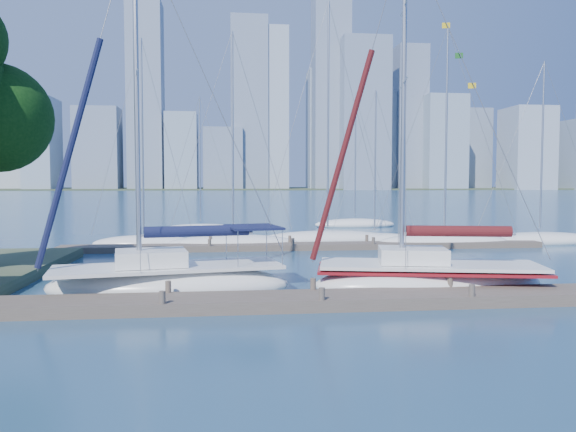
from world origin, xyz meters
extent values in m
plane|color=navy|center=(0.00, 0.00, 0.00)|extent=(700.00, 700.00, 0.00)
cube|color=#4E4339|center=(0.00, 0.00, 0.20)|extent=(26.00, 2.00, 0.40)
cube|color=#4E4339|center=(2.00, 16.00, 0.18)|extent=(30.00, 1.80, 0.36)
cube|color=#38472D|center=(0.00, 320.00, 0.00)|extent=(800.00, 100.00, 1.50)
ellipsoid|color=white|center=(-5.17, 2.76, 0.26)|extent=(9.39, 4.50, 1.58)
cube|color=white|center=(-5.17, 2.76, 1.00)|extent=(8.69, 4.15, 0.13)
cube|color=white|center=(-5.79, 2.65, 1.37)|extent=(2.83, 2.34, 0.58)
cylinder|color=silver|center=(-6.20, 2.57, 7.33)|extent=(0.19, 0.19, 12.55)
cylinder|color=silver|center=(-4.10, 2.95, 2.21)|extent=(4.22, 0.86, 0.11)
cylinder|color=black|center=(-4.10, 2.95, 2.32)|extent=(3.94, 1.11, 0.42)
cube|color=black|center=(-1.98, 3.34, 2.42)|extent=(2.31, 2.80, 0.08)
ellipsoid|color=white|center=(4.71, 2.24, 0.26)|extent=(9.35, 4.67, 1.57)
cube|color=white|center=(4.71, 2.24, 0.99)|extent=(8.66, 4.31, 0.13)
cube|color=white|center=(4.10, 2.37, 1.36)|extent=(2.84, 2.37, 0.58)
cylinder|color=silver|center=(3.69, 2.45, 7.28)|extent=(0.19, 0.19, 12.47)
cylinder|color=silver|center=(5.76, 2.02, 2.20)|extent=(4.17, 0.96, 0.10)
cylinder|color=#450E14|center=(5.76, 2.02, 2.30)|extent=(3.90, 1.19, 0.42)
cube|color=maroon|center=(4.71, 2.24, 0.82)|extent=(8.87, 4.46, 0.10)
ellipsoid|color=white|center=(-8.30, 18.59, 0.20)|extent=(6.89, 4.55, 1.09)
cylinder|color=silver|center=(-8.30, 18.59, 7.14)|extent=(0.12, 0.12, 12.31)
ellipsoid|color=white|center=(-2.56, 17.54, 0.22)|extent=(8.74, 5.16, 1.19)
cylinder|color=silver|center=(-2.56, 17.54, 7.34)|extent=(0.13, 0.13, 12.52)
ellipsoid|color=white|center=(3.89, 19.31, 0.23)|extent=(9.85, 5.42, 1.26)
cylinder|color=silver|center=(3.89, 19.31, 8.69)|extent=(0.14, 0.14, 15.08)
ellipsoid|color=white|center=(7.16, 19.21, 0.18)|extent=(6.43, 2.93, 0.97)
cylinder|color=silver|center=(7.16, 19.21, 5.62)|extent=(0.11, 0.11, 9.48)
ellipsoid|color=white|center=(11.18, 16.76, 0.23)|extent=(9.27, 4.99, 1.26)
cylinder|color=silver|center=(11.18, 16.76, 7.59)|extent=(0.14, 0.14, 12.88)
ellipsoid|color=white|center=(18.06, 17.23, 0.21)|extent=(8.74, 3.39, 1.18)
cylinder|color=silver|center=(18.06, 17.23, 6.61)|extent=(0.13, 0.13, 11.08)
ellipsoid|color=white|center=(-5.14, 29.30, 0.18)|extent=(7.09, 3.63, 0.96)
cylinder|color=silver|center=(-5.14, 29.30, 6.08)|extent=(0.11, 0.11, 10.40)
ellipsoid|color=white|center=(8.96, 32.84, 0.21)|extent=(7.89, 4.01, 1.14)
cylinder|color=silver|center=(8.96, 32.84, 6.52)|extent=(0.12, 0.12, 10.96)
cube|color=#95A0B3|center=(-120.24, 308.29, 21.82)|extent=(15.03, 14.18, 43.64)
cube|color=#8295A8|center=(-96.77, 283.96, 23.61)|extent=(14.25, 23.42, 47.22)
cube|color=slate|center=(-69.73, 287.50, 21.63)|extent=(22.84, 17.63, 43.26)
cube|color=#95A0B3|center=(-47.55, 309.43, 18.83)|extent=(16.24, 17.61, 37.66)
cube|color=#8295A8|center=(-25.94, 284.92, 20.25)|extent=(16.51, 19.81, 40.50)
cube|color=slate|center=(-4.22, 286.68, 16.60)|extent=(20.74, 16.86, 33.20)
cube|color=#95A0B3|center=(21.35, 289.48, 43.79)|extent=(19.37, 14.99, 87.58)
cube|color=#8295A8|center=(51.90, 304.67, 34.14)|extent=(14.65, 17.46, 68.28)
cube|color=slate|center=(70.99, 278.50, 40.35)|extent=(25.54, 18.95, 80.71)
cube|color=#95A0B3|center=(91.42, 294.72, 27.35)|extent=(13.64, 17.11, 54.69)
cube|color=#8295A8|center=(115.77, 279.60, 25.68)|extent=(22.02, 18.80, 51.35)
cube|color=slate|center=(147.05, 309.52, 24.09)|extent=(15.97, 17.52, 48.17)
cube|color=#95A0B3|center=(164.09, 278.94, 22.73)|extent=(23.27, 23.94, 45.45)
cube|color=slate|center=(-45.00, 290.00, 49.59)|extent=(18.08, 18.00, 99.18)
cube|color=slate|center=(10.00, 290.00, 46.28)|extent=(19.77, 18.00, 92.56)
cube|color=slate|center=(55.00, 290.00, 59.17)|extent=(19.62, 18.00, 118.34)
cube|color=slate|center=(100.00, 290.00, 39.81)|extent=(16.69, 18.00, 79.63)
camera|label=1|loc=(-3.03, -18.36, 4.16)|focal=35.00mm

